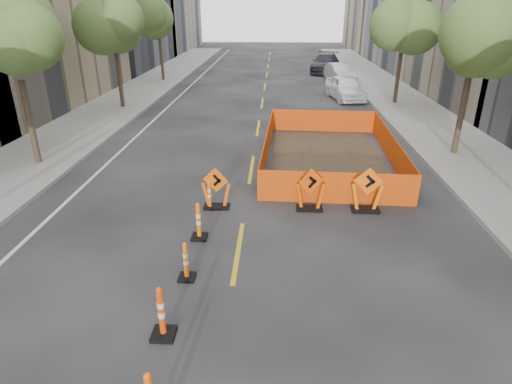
# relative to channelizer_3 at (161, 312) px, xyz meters

# --- Properties ---
(ground_plane) EXTENTS (140.00, 140.00, 0.00)m
(ground_plane) POSITION_rel_channelizer_3_xyz_m (1.17, -0.86, -0.56)
(ground_plane) COLOR black
(sidewalk_left) EXTENTS (4.00, 90.00, 0.15)m
(sidewalk_left) POSITION_rel_channelizer_3_xyz_m (-7.83, 11.14, -0.49)
(sidewalk_left) COLOR gray
(sidewalk_left) RESTS_ON ground
(sidewalk_right) EXTENTS (4.00, 90.00, 0.15)m
(sidewalk_right) POSITION_rel_channelizer_3_xyz_m (10.17, 11.14, -0.49)
(sidewalk_right) COLOR gray
(sidewalk_right) RESTS_ON ground
(tree_l_b) EXTENTS (2.80, 2.80, 5.95)m
(tree_l_b) POSITION_rel_channelizer_3_xyz_m (-7.23, 9.14, 3.96)
(tree_l_b) COLOR #382B1E
(tree_l_b) RESTS_ON ground
(tree_l_c) EXTENTS (2.80, 2.80, 5.95)m
(tree_l_c) POSITION_rel_channelizer_3_xyz_m (-7.23, 19.14, 3.96)
(tree_l_c) COLOR #382B1E
(tree_l_c) RESTS_ON ground
(tree_l_d) EXTENTS (2.80, 2.80, 5.95)m
(tree_l_d) POSITION_rel_channelizer_3_xyz_m (-7.23, 29.14, 3.96)
(tree_l_d) COLOR #382B1E
(tree_l_d) RESTS_ON ground
(tree_r_b) EXTENTS (2.80, 2.80, 5.95)m
(tree_r_b) POSITION_rel_channelizer_3_xyz_m (9.57, 11.14, 3.96)
(tree_r_b) COLOR #382B1E
(tree_r_b) RESTS_ON ground
(tree_r_c) EXTENTS (2.80, 2.80, 5.95)m
(tree_r_c) POSITION_rel_channelizer_3_xyz_m (9.57, 21.14, 3.96)
(tree_r_c) COLOR #382B1E
(tree_r_c) RESTS_ON ground
(channelizer_3) EXTENTS (0.45, 0.45, 1.13)m
(channelizer_3) POSITION_rel_channelizer_3_xyz_m (0.00, 0.00, 0.00)
(channelizer_3) COLOR #E43D09
(channelizer_3) RESTS_ON ground
(channelizer_4) EXTENTS (0.38, 0.38, 0.97)m
(channelizer_4) POSITION_rel_channelizer_3_xyz_m (0.08, 1.87, -0.08)
(channelizer_4) COLOR #F9600A
(channelizer_4) RESTS_ON ground
(channelizer_5) EXTENTS (0.42, 0.42, 1.06)m
(channelizer_5) POSITION_rel_channelizer_3_xyz_m (0.06, 3.75, -0.03)
(channelizer_5) COLOR #FD5E0A
(channelizer_5) RESTS_ON ground
(channelizer_6) EXTENTS (0.37, 0.37, 0.93)m
(channelizer_6) POSITION_rel_channelizer_3_xyz_m (0.07, 5.62, -0.10)
(channelizer_6) COLOR #FF680A
(channelizer_6) RESTS_ON ground
(chevron_sign_left) EXTENTS (0.99, 0.71, 1.34)m
(chevron_sign_left) POSITION_rel_channelizer_3_xyz_m (0.28, 5.69, 0.11)
(chevron_sign_left) COLOR #E65909
(chevron_sign_left) RESTS_ON ground
(chevron_sign_center) EXTENTS (1.05, 0.87, 1.36)m
(chevron_sign_center) POSITION_rel_channelizer_3_xyz_m (3.17, 5.69, 0.12)
(chevron_sign_center) COLOR #FF540A
(chevron_sign_center) RESTS_ON ground
(chevron_sign_right) EXTENTS (1.04, 0.72, 1.43)m
(chevron_sign_right) POSITION_rel_channelizer_3_xyz_m (4.89, 5.67, 0.15)
(chevron_sign_right) COLOR orange
(chevron_sign_right) RESTS_ON ground
(safety_fence) EXTENTS (5.36, 8.72, 1.06)m
(safety_fence) POSITION_rel_channelizer_3_xyz_m (4.23, 10.42, -0.03)
(safety_fence) COLOR #D8410B
(safety_fence) RESTS_ON ground
(parked_car_near) EXTENTS (2.56, 4.75, 1.53)m
(parked_car_near) POSITION_rel_channelizer_3_xyz_m (6.63, 22.67, 0.20)
(parked_car_near) COLOR white
(parked_car_near) RESTS_ON ground
(parked_car_mid) EXTENTS (2.30, 4.75, 1.50)m
(parked_car_mid) POSITION_rel_channelizer_3_xyz_m (7.17, 29.21, 0.19)
(parked_car_mid) COLOR #A8A8AE
(parked_car_mid) RESTS_ON ground
(parked_car_far) EXTENTS (3.39, 6.07, 1.66)m
(parked_car_far) POSITION_rel_channelizer_3_xyz_m (6.55, 34.95, 0.27)
(parked_car_far) COLOR black
(parked_car_far) RESTS_ON ground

